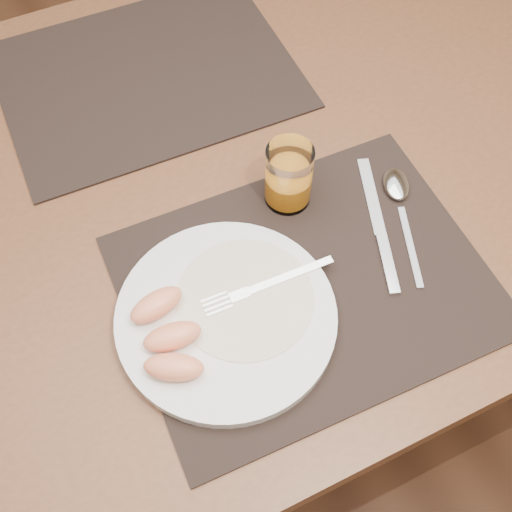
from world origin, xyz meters
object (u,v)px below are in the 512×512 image
object	(u,v)px
placemat_far	(147,75)
fork	(257,288)
placemat_near	(306,284)
juice_glass	(289,178)
spoon	(398,193)
table	(219,205)
knife	(381,234)
plate	(226,317)

from	to	relation	value
placemat_far	fork	distance (m)	0.43
placemat_near	juice_glass	size ratio (longest dim) A/B	4.73
placemat_far	juice_glass	bearing A→B (deg)	-73.75
spoon	fork	bearing A→B (deg)	-166.79
placemat_far	spoon	bearing A→B (deg)	-58.38
fork	juice_glass	size ratio (longest dim) A/B	1.84
placemat_near	fork	xyz separation A→B (m)	(-0.06, 0.01, 0.02)
placemat_near	fork	bearing A→B (deg)	170.21
table	knife	size ratio (longest dim) A/B	6.61
fork	spoon	size ratio (longest dim) A/B	0.94
knife	juice_glass	xyz separation A→B (m)	(-0.08, 0.11, 0.04)
knife	table	bearing A→B (deg)	127.48
fork	spoon	world-z (taller)	fork
plate	spoon	bearing A→B (deg)	13.79
placemat_near	placemat_far	world-z (taller)	same
table	juice_glass	size ratio (longest dim) A/B	14.70
placemat_far	placemat_near	bearing A→B (deg)	-83.38
table	plate	distance (m)	0.26
plate	fork	xyz separation A→B (m)	(0.05, 0.01, 0.01)
plate	placemat_near	bearing A→B (deg)	1.84
spoon	juice_glass	xyz separation A→B (m)	(-0.14, 0.06, 0.04)
table	placemat_near	bearing A→B (deg)	-82.24
placemat_far	fork	bearing A→B (deg)	-91.73
fork	juice_glass	bearing A→B (deg)	49.25
plate	juice_glass	size ratio (longest dim) A/B	2.84
placemat_near	plate	bearing A→B (deg)	-178.16
table	knife	xyz separation A→B (m)	(0.15, -0.20, 0.09)
placemat_far	plate	xyz separation A→B (m)	(-0.06, -0.44, 0.01)
table	placemat_near	world-z (taller)	placemat_near
plate	spoon	distance (m)	0.30
spoon	juice_glass	bearing A→B (deg)	155.67
juice_glass	placemat_far	bearing A→B (deg)	106.25
table	plate	world-z (taller)	plate
spoon	juice_glass	size ratio (longest dim) A/B	1.96
placemat_far	juice_glass	world-z (taller)	juice_glass
table	spoon	world-z (taller)	spoon
table	plate	bearing A→B (deg)	-110.41
table	spoon	bearing A→B (deg)	-36.17
placemat_near	knife	distance (m)	0.12
juice_glass	spoon	bearing A→B (deg)	-24.33
fork	placemat_near	bearing A→B (deg)	-9.79
table	spoon	distance (m)	0.27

